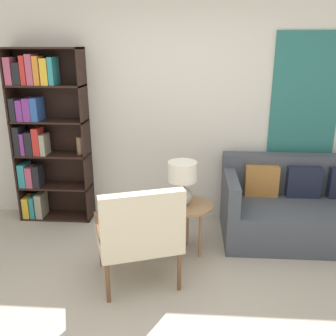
% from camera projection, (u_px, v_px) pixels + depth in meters
% --- Properties ---
extents(ground_plane, '(14.00, 14.00, 0.00)m').
position_uv_depth(ground_plane, '(156.00, 332.00, 2.73)').
color(ground_plane, '#B2A899').
extents(wall_back, '(6.40, 0.08, 2.70)m').
position_uv_depth(wall_back, '(175.00, 104.00, 4.22)').
color(wall_back, silver).
rests_on(wall_back, ground_plane).
extents(bookshelf, '(0.83, 0.30, 1.97)m').
position_uv_depth(bookshelf, '(41.00, 133.00, 4.24)').
color(bookshelf, black).
rests_on(bookshelf, ground_plane).
extents(armchair, '(0.85, 0.81, 0.92)m').
position_uv_depth(armchair, '(140.00, 230.00, 3.10)').
color(armchair, brown).
rests_on(armchair, ground_plane).
extents(couch, '(1.73, 0.89, 0.84)m').
position_uv_depth(couch, '(304.00, 208.00, 4.02)').
color(couch, '#474C56').
rests_on(couch, ground_plane).
extents(side_table, '(0.49, 0.49, 0.52)m').
position_uv_depth(side_table, '(187.00, 210.00, 3.64)').
color(side_table, '#99704C').
rests_on(side_table, ground_plane).
extents(table_lamp, '(0.28, 0.28, 0.43)m').
position_uv_depth(table_lamp, '(182.00, 180.00, 3.53)').
color(table_lamp, '#A59E93').
rests_on(table_lamp, side_table).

